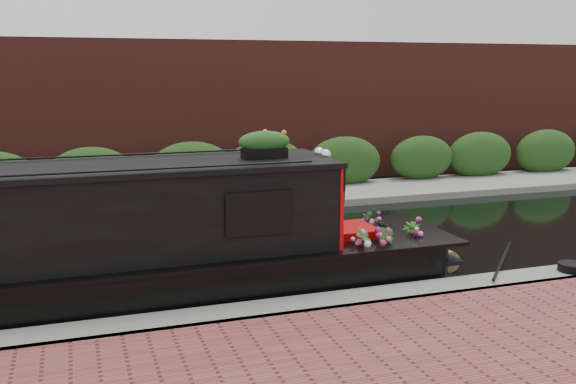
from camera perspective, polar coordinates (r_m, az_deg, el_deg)
name	(u,v)px	position (r m, az deg, el deg)	size (l,w,h in m)	color
ground	(235,254)	(11.45, -4.70, -5.48)	(80.00, 80.00, 0.00)	black
near_bank_coping	(298,322)	(8.46, 0.86, -11.48)	(40.00, 0.60, 0.50)	gray
far_bank_path	(192,206)	(15.44, -8.49, -1.27)	(40.00, 2.40, 0.34)	gray
far_hedge	(186,199)	(16.31, -9.06, -0.63)	(40.00, 1.10, 2.80)	#204416
far_brick_wall	(173,185)	(18.35, -10.17, 0.61)	(40.00, 1.00, 8.00)	maroon
narrowboat	(59,258)	(9.04, -19.66, -5.58)	(10.84, 1.93, 2.56)	black
rope_fender	(445,259)	(10.80, 13.75, -5.82)	(0.34, 0.34, 0.38)	olive
coiled_mooring_rope	(572,267)	(10.52, 23.90, -6.12)	(0.40, 0.40, 0.12)	black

